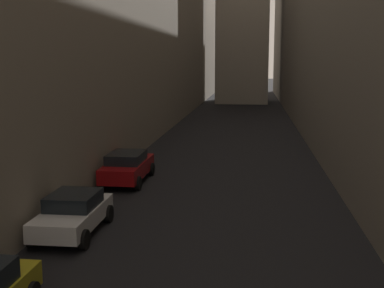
% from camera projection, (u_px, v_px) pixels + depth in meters
% --- Properties ---
extents(ground_plane, '(264.00, 264.00, 0.00)m').
position_uv_depth(ground_plane, '(234.00, 127.00, 46.01)').
color(ground_plane, black).
extents(building_block_left, '(15.27, 108.00, 22.45)m').
position_uv_depth(building_block_left, '(97.00, 3.00, 47.71)').
color(building_block_left, gray).
rests_on(building_block_left, ground).
extents(parked_car_left_third, '(1.90, 4.05, 1.40)m').
position_uv_depth(parked_car_left_third, '(73.00, 213.00, 17.31)').
color(parked_car_left_third, silver).
rests_on(parked_car_left_third, ground).
extents(parked_car_left_far, '(1.96, 4.59, 1.49)m').
position_uv_depth(parked_car_left_far, '(127.00, 166.00, 24.74)').
color(parked_car_left_far, maroon).
rests_on(parked_car_left_far, ground).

